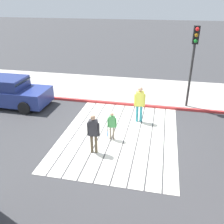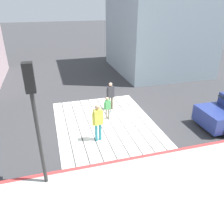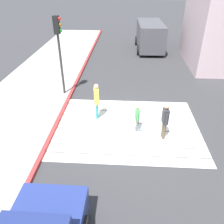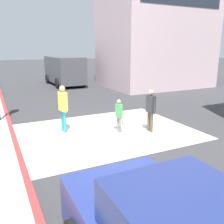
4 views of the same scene
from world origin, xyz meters
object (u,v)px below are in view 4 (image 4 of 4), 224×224
at_px(van_down_street, 64,70).
at_px(pedestrian_adult_trailing, 63,106).
at_px(pedestrian_child_with_racket, 119,114).
at_px(pedestrian_adult_lead, 151,108).

relative_size(van_down_street, pedestrian_adult_trailing, 2.96).
height_order(pedestrian_adult_trailing, pedestrian_child_with_racket, pedestrian_adult_trailing).
relative_size(pedestrian_adult_trailing, pedestrian_child_with_racket, 1.41).
distance_m(pedestrian_adult_lead, pedestrian_adult_trailing, 3.26).
bearing_deg(pedestrian_child_with_racket, pedestrian_adult_trailing, 153.30).
xyz_separation_m(pedestrian_adult_trailing, pedestrian_child_with_racket, (1.86, -0.93, -0.33)).
relative_size(pedestrian_adult_lead, pedestrian_child_with_racket, 1.28).
relative_size(van_down_street, pedestrian_child_with_racket, 4.17).
bearing_deg(pedestrian_child_with_racket, pedestrian_adult_lead, -23.10).
bearing_deg(pedestrian_child_with_racket, van_down_street, 83.20).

